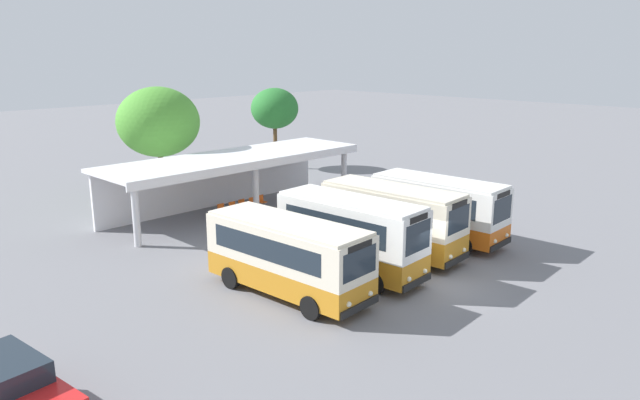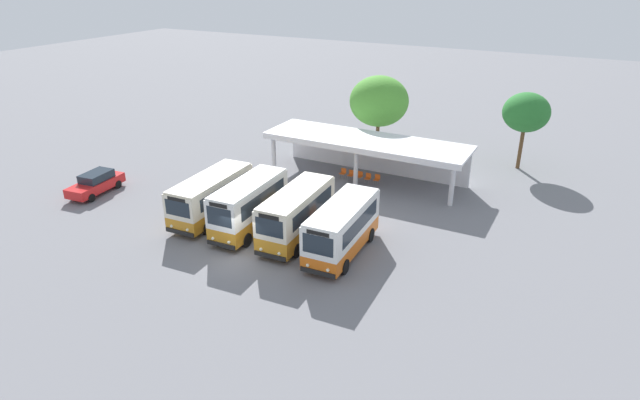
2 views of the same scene
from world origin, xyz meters
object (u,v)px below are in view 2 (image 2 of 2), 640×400
at_px(waiting_chair_end_by_column, 343,172).
at_px(waiting_chair_fifth_seat, 377,179).
at_px(city_bus_middle_cream, 297,213).
at_px(city_bus_second_in_row, 249,204).
at_px(parked_car_flank, 96,183).
at_px(waiting_chair_middle_seat, 360,176).
at_px(city_bus_nearest_orange, 211,195).
at_px(waiting_chair_second_from_end, 351,174).
at_px(city_bus_fourth_amber, 342,227).
at_px(waiting_chair_fourth_seat, 368,177).

distance_m(waiting_chair_end_by_column, waiting_chair_fifth_seat, 2.97).
height_order(city_bus_middle_cream, waiting_chair_fifth_seat, city_bus_middle_cream).
bearing_deg(city_bus_second_in_row, parked_car_flank, -178.27).
distance_m(city_bus_second_in_row, city_bus_middle_cream, 3.36).
xyz_separation_m(city_bus_second_in_row, parked_car_flank, (-13.90, -0.42, -1.02)).
bearing_deg(waiting_chair_middle_seat, city_bus_nearest_orange, -120.10).
height_order(waiting_chair_end_by_column, waiting_chair_second_from_end, same).
xyz_separation_m(city_bus_nearest_orange, waiting_chair_second_from_end, (5.52, 10.73, -1.16)).
relative_size(city_bus_fourth_amber, waiting_chair_second_from_end, 8.14).
relative_size(city_bus_nearest_orange, parked_car_flank, 1.55).
distance_m(city_bus_second_in_row, parked_car_flank, 13.94).
distance_m(city_bus_nearest_orange, city_bus_middle_cream, 6.68).
height_order(city_bus_second_in_row, city_bus_middle_cream, city_bus_second_in_row).
distance_m(city_bus_middle_cream, city_bus_fourth_amber, 3.36).
distance_m(city_bus_nearest_orange, waiting_chair_second_from_end, 12.12).
bearing_deg(parked_car_flank, waiting_chair_fifth_seat, 32.25).
distance_m(waiting_chair_second_from_end, waiting_chair_fourth_seat, 1.49).
distance_m(waiting_chair_second_from_end, waiting_chair_fifth_seat, 2.23).
relative_size(city_bus_second_in_row, city_bus_fourth_amber, 0.98).
bearing_deg(waiting_chair_fifth_seat, parked_car_flank, -147.75).
height_order(city_bus_second_in_row, waiting_chair_fifth_seat, city_bus_second_in_row).
bearing_deg(waiting_chair_second_from_end, waiting_chair_end_by_column, 173.59).
bearing_deg(city_bus_fourth_amber, waiting_chair_fifth_seat, 101.59).
height_order(city_bus_fourth_amber, waiting_chair_fifth_seat, city_bus_fourth_amber).
xyz_separation_m(city_bus_middle_cream, waiting_chair_fifth_seat, (1.06, 10.75, -1.28)).
height_order(waiting_chair_second_from_end, waiting_chair_fifth_seat, same).
relative_size(city_bus_fourth_amber, waiting_chair_fourth_seat, 8.14).
bearing_deg(waiting_chair_second_from_end, city_bus_second_in_row, -101.15).
xyz_separation_m(city_bus_middle_cream, parked_car_flank, (-17.24, -0.80, -0.97)).
height_order(city_bus_fourth_amber, parked_car_flank, city_bus_fourth_amber).
distance_m(city_bus_fourth_amber, waiting_chair_middle_seat, 11.76).
bearing_deg(waiting_chair_second_from_end, waiting_chair_fifth_seat, 2.19).
distance_m(parked_car_flank, waiting_chair_fifth_seat, 21.65).
bearing_deg(city_bus_middle_cream, waiting_chair_fourth_seat, 88.27).
height_order(waiting_chair_end_by_column, waiting_chair_fifth_seat, same).
distance_m(waiting_chair_end_by_column, waiting_chair_second_from_end, 0.75).
distance_m(city_bus_nearest_orange, waiting_chair_fourth_seat, 12.86).
distance_m(city_bus_nearest_orange, waiting_chair_end_by_column, 11.88).
bearing_deg(waiting_chair_end_by_column, waiting_chair_middle_seat, -0.93).
height_order(city_bus_nearest_orange, city_bus_fourth_amber, city_bus_fourth_amber).
bearing_deg(waiting_chair_end_by_column, waiting_chair_fifth_seat, 0.04).
xyz_separation_m(city_bus_fourth_amber, waiting_chair_fourth_seat, (-3.02, 11.00, -1.24)).
distance_m(city_bus_second_in_row, waiting_chair_end_by_column, 11.30).
height_order(city_bus_middle_cream, waiting_chair_fourth_seat, city_bus_middle_cream).
relative_size(city_bus_second_in_row, waiting_chair_end_by_column, 7.98).
distance_m(city_bus_nearest_orange, city_bus_second_in_row, 3.36).
xyz_separation_m(city_bus_second_in_row, waiting_chair_middle_seat, (2.92, 11.10, -1.33)).
xyz_separation_m(waiting_chair_second_from_end, waiting_chair_middle_seat, (0.74, 0.06, 0.00)).
distance_m(city_bus_nearest_orange, city_bus_fourth_amber, 10.02).
distance_m(city_bus_fourth_amber, waiting_chair_second_from_end, 11.96).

